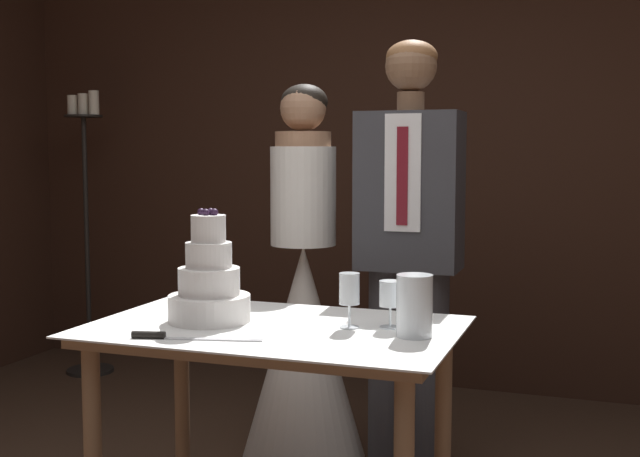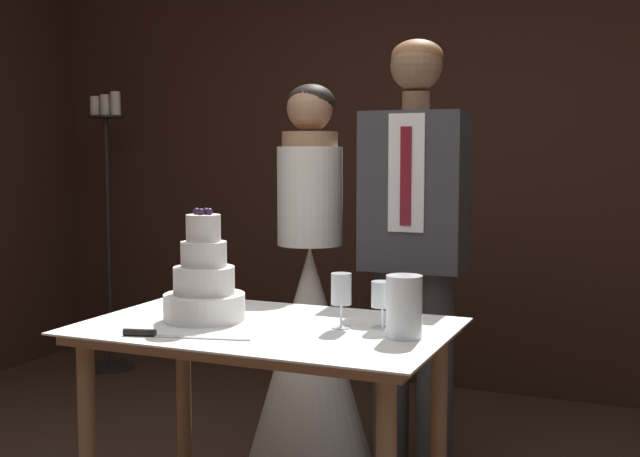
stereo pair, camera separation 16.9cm
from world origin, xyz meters
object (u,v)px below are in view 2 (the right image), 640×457
Objects in this scene: tiered_cake at (204,284)px; bride at (310,324)px; hurricane_candle at (404,308)px; candle_stand at (109,230)px; cake_knife at (161,334)px; wine_glass_near at (341,291)px; wine_glass_middle at (382,297)px; groom at (414,235)px; cake_table at (267,359)px.

bride is at bearing 90.39° from tiered_cake.
hurricane_candle is 2.95m from candle_stand.
cake_knife is 0.23× the size of candle_stand.
candle_stand is (-2.18, 1.67, -0.04)m from wine_glass_near.
bride is at bearing 126.92° from wine_glass_middle.
candle_stand is (-2.17, 0.85, -0.14)m from groom.
cake_table is at bearing -165.07° from wine_glass_middle.
bride reaches higher than hurricane_candle.
tiered_cake is 0.21× the size of groom.
wine_glass_middle is 0.13m from hurricane_candle.
tiered_cake is 0.95× the size of cake_knife.
groom reaches higher than wine_glass_near.
cake_knife is at bearing -157.82° from hurricane_candle.
groom reaches higher than hurricane_candle.
hurricane_candle is 0.12× the size of bride.
candle_stand is at bearing 134.80° from tiered_cake.
wine_glass_middle reaches higher than cake_knife.
wine_glass_middle is (0.36, 0.09, 0.21)m from cake_table.
cake_table is 2.60m from candle_stand.
cake_knife is (0.01, -0.26, -0.11)m from tiered_cake.
tiered_cake is 1.98× the size of hurricane_candle.
tiered_cake is 0.23× the size of bride.
wine_glass_near is 0.11× the size of bride.
groom is (0.45, 1.15, 0.21)m from cake_knife.
cake_knife is 2.59× the size of wine_glass_middle.
tiered_cake reaches higher than wine_glass_near.
wine_glass_near is 0.23m from hurricane_candle.
bride is at bearing 104.80° from cake_table.
wine_glass_near is at bearing -89.79° from groom.
candle_stand reaches higher than hurricane_candle.
bride reaches higher than cake_knife.
groom is at bearing 62.59° from tiered_cake.
cake_knife is 2.64m from candle_stand.
tiered_cake reaches higher than cake_knife.
wine_glass_near is at bearing 12.62° from cake_table.
hurricane_candle is at bearing -12.38° from wine_glass_near.
wine_glass_near reaches higher than cake_knife.
cake_table is 6.70× the size of wine_glass_near.
bride is at bearing 179.94° from groom.
tiered_cake reaches higher than cake_table.
cake_table is at bearing -179.43° from hurricane_candle.
cake_knife is 0.68m from wine_glass_middle.
wine_glass_near is 2.74m from candle_stand.
candle_stand reaches higher than wine_glass_middle.
cake_knife is at bearing -128.83° from cake_table.
groom is 2.34m from candle_stand.
groom is at bearing 55.10° from cake_knife.
tiered_cake is 0.94m from bride.
wine_glass_near is 0.83m from groom.
candle_stand is (-1.94, 1.72, 0.19)m from cake_table.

